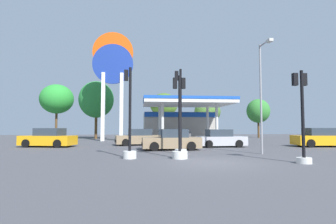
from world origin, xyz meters
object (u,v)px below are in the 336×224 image
(car_2, at_px, (48,138))
(tree_0, at_px, (57,99))
(tree_1, at_px, (96,100))
(car_4, at_px, (171,140))
(traffic_signal_0, at_px, (180,127))
(car_1, at_px, (220,139))
(tree_4, at_px, (258,111))
(traffic_signal_1, at_px, (129,133))
(tree_2, at_px, (164,105))
(car_3, at_px, (320,138))
(tree_3, at_px, (207,112))
(traffic_signal_2, at_px, (302,124))
(station_pole_sign, at_px, (113,70))
(traffic_signal_3, at_px, (180,134))
(corner_streetlamp, at_px, (262,87))
(car_0, at_px, (139,138))

(car_2, xyz_separation_m, tree_0, (-4.68, 17.17, 5.01))
(tree_0, relative_size, tree_1, 0.98)
(car_4, relative_size, traffic_signal_0, 0.81)
(car_1, height_order, tree_4, tree_4)
(car_4, bearing_deg, traffic_signal_1, -120.00)
(tree_2, bearing_deg, car_2, -125.97)
(car_1, xyz_separation_m, tree_0, (-18.61, 18.79, 5.05))
(car_3, height_order, tree_3, tree_3)
(tree_1, xyz_separation_m, tree_4, (23.90, 0.71, -1.38))
(car_1, height_order, traffic_signal_2, traffic_signal_2)
(car_4, xyz_separation_m, tree_1, (-8.28, 18.53, 4.76))
(station_pole_sign, xyz_separation_m, traffic_signal_0, (5.62, -15.42, -6.70))
(car_4, height_order, tree_3, tree_3)
(car_2, height_order, traffic_signal_0, traffic_signal_0)
(tree_2, xyz_separation_m, tree_4, (14.43, 0.44, -0.78))
(traffic_signal_2, height_order, tree_1, tree_1)
(tree_1, bearing_deg, station_pole_sign, -64.88)
(car_4, bearing_deg, tree_2, 86.35)
(traffic_signal_3, xyz_separation_m, corner_streetlamp, (5.26, 1.49, 2.75))
(car_0, relative_size, car_2, 0.94)
(car_4, distance_m, traffic_signal_1, 5.60)
(car_4, height_order, tree_0, tree_0)
(traffic_signal_1, bearing_deg, tree_0, 114.12)
(tree_3, relative_size, tree_4, 0.95)
(traffic_signal_2, height_order, tree_4, tree_4)
(traffic_signal_0, distance_m, tree_3, 23.57)
(traffic_signal_3, bearing_deg, traffic_signal_1, 173.06)
(car_2, height_order, tree_2, tree_2)
(station_pole_sign, distance_m, tree_1, 7.25)
(car_0, relative_size, traffic_signal_0, 0.83)
(car_4, xyz_separation_m, traffic_signal_1, (-2.78, -4.81, 0.66))
(traffic_signal_1, distance_m, traffic_signal_2, 8.24)
(car_4, bearing_deg, traffic_signal_3, -92.27)
(car_4, distance_m, tree_4, 25.02)
(car_1, height_order, tree_1, tree_1)
(car_2, height_order, car_4, car_2)
(traffic_signal_0, xyz_separation_m, corner_streetlamp, (4.88, -0.72, 2.43))
(traffic_signal_2, xyz_separation_m, tree_0, (-19.37, 28.43, 3.95))
(corner_streetlamp, bearing_deg, tree_4, 65.19)
(traffic_signal_2, bearing_deg, car_1, 94.50)
(traffic_signal_1, xyz_separation_m, tree_1, (-5.50, 23.34, 4.11))
(car_0, height_order, car_2, car_2)
(car_0, height_order, car_4, car_4)
(tree_4, bearing_deg, traffic_signal_1, -127.42)
(traffic_signal_2, distance_m, tree_4, 28.78)
(car_0, bearing_deg, tree_2, 75.54)
(station_pole_sign, height_order, tree_0, station_pole_sign)
(traffic_signal_1, height_order, traffic_signal_2, traffic_signal_1)
(traffic_signal_3, relative_size, tree_0, 0.55)
(car_1, bearing_deg, tree_0, 134.72)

